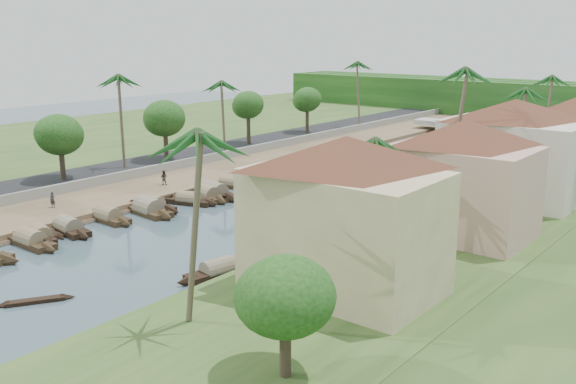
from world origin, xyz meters
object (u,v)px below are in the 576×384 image
Objects in this scene: sampan_1 at (40,236)px; person_near at (53,200)px; bridge at (492,129)px; building_near at (345,213)px.

person_near is (-6.33, 5.23, 1.18)m from sampan_1.
person_near is at bearing -102.08° from bridge.
bridge reaches higher than sampan_1.
bridge is 75.50m from person_near.
building_near is 9.35× the size of person_near.
building_near is at bearing 25.40° from sampan_1.
building_near reaches higher than bridge.
sampan_1 is at bearing -96.83° from bridge.
bridge is at bearing 104.39° from building_near.
building_near is at bearing -75.61° from bridge.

